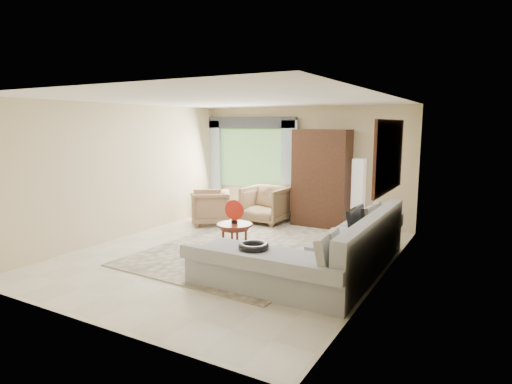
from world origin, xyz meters
The scene contains 17 objects.
ground centered at (0.00, 0.00, 0.00)m, with size 6.00×6.00×0.00m, color silver.
area_rug centered at (0.10, 0.38, 0.01)m, with size 3.00×4.00×0.02m, color #C3B59A.
sectional_sofa centered at (1.78, -0.18, 0.28)m, with size 2.30×3.46×0.90m.
tv_screen centered at (2.05, 0.30, 0.72)m, with size 0.06×0.74×0.48m, color black.
garden_hose centered at (1.00, -1.05, 0.55)m, with size 0.43×0.43×0.09m, color black.
coffee_table centered at (0.14, -0.18, 0.31)m, with size 0.58×0.58×0.58m.
red_disc centered at (0.14, -0.18, 0.81)m, with size 0.34×0.34×0.03m, color red.
armchair_left centered at (-1.63, 1.63, 0.38)m, with size 0.81×0.83×0.76m, color #9D7B55.
armchair_right centered at (-0.62, 2.34, 0.42)m, with size 0.89×0.92×0.83m, color #8A6B4B.
potted_plant centered at (-2.44, 2.25, 0.29)m, with size 0.53×0.46×0.59m, color #999999.
armoire centered at (0.55, 2.72, 1.05)m, with size 1.20×0.55×2.10m, color black.
floor_lamp centered at (1.35, 2.78, 0.75)m, with size 0.24×0.24×1.50m, color silver.
window centered at (-1.35, 2.97, 1.40)m, with size 1.80×0.04×1.40m, color #669E59.
curtain_left centered at (-2.40, 2.88, 1.15)m, with size 0.40×0.08×2.30m, color #9EB7CC.
curtain_right centered at (-0.30, 2.88, 1.15)m, with size 0.40×0.08×2.30m, color #9EB7CC.
valance centered at (-1.35, 2.90, 2.25)m, with size 2.40×0.12×0.26m, color #1E232D.
wall_mirror centered at (2.46, 0.35, 1.75)m, with size 0.05×1.70×1.05m.
Camera 1 is at (3.83, -6.00, 2.20)m, focal length 30.00 mm.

